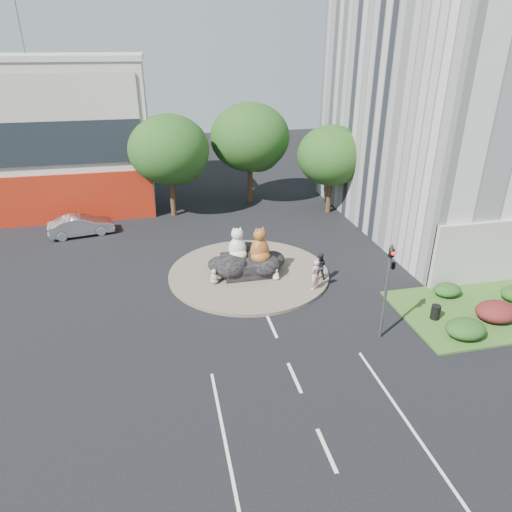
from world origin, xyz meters
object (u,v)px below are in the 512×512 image
at_px(kitten_calico, 214,276).
at_px(pedestrian_pink, 315,275).
at_px(pedestrian_dark, 320,266).
at_px(parked_car, 81,225).
at_px(kitten_white, 276,273).
at_px(cat_white, 237,243).
at_px(litter_bin, 436,312).
at_px(cat_tabby, 260,244).

bearing_deg(kitten_calico, pedestrian_pink, 29.42).
height_order(pedestrian_dark, parked_car, pedestrian_dark).
bearing_deg(pedestrian_dark, kitten_white, 12.62).
bearing_deg(cat_white, kitten_calico, -145.30).
distance_m(cat_white, kitten_calico, 2.49).
xyz_separation_m(pedestrian_dark, litter_bin, (4.48, -5.40, -0.54)).
relative_size(kitten_calico, kitten_white, 1.22).
relative_size(cat_tabby, kitten_calico, 2.36).
relative_size(cat_white, kitten_white, 2.72).
relative_size(cat_white, parked_car, 0.45).
xyz_separation_m(cat_tabby, kitten_calico, (-2.90, -0.54, -1.55)).
xyz_separation_m(cat_white, parked_car, (-10.37, 8.93, -1.38)).
xyz_separation_m(kitten_calico, parked_car, (-8.73, 10.07, 0.10)).
distance_m(kitten_white, pedestrian_dark, 2.68).
relative_size(cat_white, cat_tabby, 0.94).
relative_size(cat_tabby, litter_bin, 2.92).
bearing_deg(cat_tabby, pedestrian_pink, -56.74).
height_order(cat_tabby, kitten_calico, cat_tabby).
bearing_deg(cat_tabby, parked_car, 126.50).
bearing_deg(parked_car, kitten_white, -140.44).
bearing_deg(litter_bin, cat_tabby, 139.52).
bearing_deg(cat_white, pedestrian_dark, -22.83).
relative_size(kitten_calico, parked_car, 0.20).
xyz_separation_m(kitten_calico, pedestrian_pink, (5.61, -1.96, 0.44)).
distance_m(kitten_calico, litter_bin, 12.45).
distance_m(pedestrian_pink, litter_bin, 6.73).
xyz_separation_m(kitten_calico, kitten_white, (3.72, -0.33, -0.09)).
relative_size(cat_white, pedestrian_pink, 1.15).
bearing_deg(litter_bin, kitten_calico, 150.12).
xyz_separation_m(pedestrian_pink, pedestrian_dark, (0.70, 1.16, -0.08)).
xyz_separation_m(kitten_calico, litter_bin, (10.80, -6.20, -0.17)).
bearing_deg(kitten_white, parked_car, 127.30).
bearing_deg(pedestrian_pink, parked_car, -78.86).
relative_size(parked_car, litter_bin, 6.10).
distance_m(cat_white, kitten_white, 2.99).
distance_m(cat_white, litter_bin, 11.86).
bearing_deg(cat_white, pedestrian_pink, -38.21).
bearing_deg(pedestrian_dark, cat_tabby, 1.59).
distance_m(cat_tabby, kitten_white, 2.02).
relative_size(kitten_calico, pedestrian_dark, 0.57).
distance_m(cat_tabby, parked_car, 15.11).
distance_m(pedestrian_pink, pedestrian_dark, 1.35).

